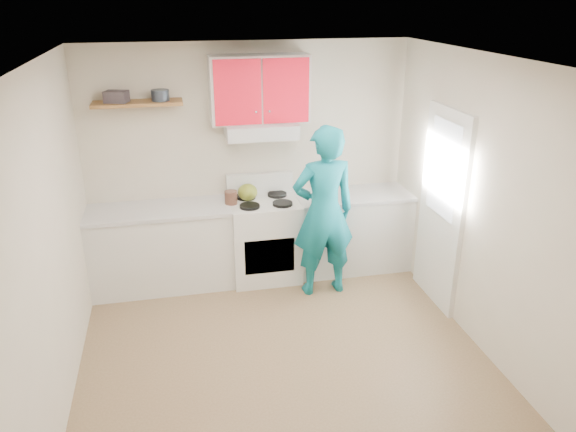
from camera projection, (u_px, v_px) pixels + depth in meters
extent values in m
plane|color=brown|center=(285.00, 357.00, 4.97)|extent=(3.80, 3.80, 0.00)
cube|color=white|center=(284.00, 61.00, 3.99)|extent=(3.60, 3.80, 0.04)
cube|color=beige|center=(250.00, 161.00, 6.20)|extent=(3.60, 0.04, 2.60)
cube|color=beige|center=(363.00, 371.00, 2.76)|extent=(3.60, 0.04, 2.60)
cube|color=beige|center=(50.00, 245.00, 4.12)|extent=(0.04, 3.80, 2.60)
cube|color=beige|center=(484.00, 208.00, 4.83)|extent=(0.04, 3.80, 2.60)
cube|color=white|center=(441.00, 209.00, 5.56)|extent=(0.05, 0.85, 2.05)
cube|color=white|center=(443.00, 169.00, 5.40)|extent=(0.01, 0.55, 0.95)
cube|color=silver|center=(162.00, 248.00, 6.04)|extent=(1.52, 0.60, 0.90)
cube|color=silver|center=(351.00, 231.00, 6.47)|extent=(1.32, 0.60, 0.90)
cube|color=white|center=(265.00, 239.00, 6.24)|extent=(0.76, 0.65, 0.92)
cube|color=silver|center=(261.00, 130.00, 5.87)|extent=(0.76, 0.44, 0.15)
cube|color=red|center=(259.00, 89.00, 5.76)|extent=(1.02, 0.33, 0.70)
cube|color=brown|center=(138.00, 103.00, 5.56)|extent=(0.90, 0.30, 0.04)
cube|color=#3E363E|center=(116.00, 97.00, 5.48)|extent=(0.26, 0.22, 0.11)
cylinder|color=#333D4C|center=(160.00, 95.00, 5.57)|extent=(0.21, 0.21, 0.11)
ellipsoid|color=olive|center=(248.00, 192.00, 6.07)|extent=(0.23, 0.23, 0.19)
cylinder|color=#4A2C20|center=(231.00, 198.00, 5.97)|extent=(0.14, 0.14, 0.17)
cube|color=olive|center=(336.00, 198.00, 6.18)|extent=(0.33, 0.28, 0.02)
cube|color=red|center=(384.00, 194.00, 6.35)|extent=(0.28, 0.23, 0.01)
imported|color=#0E7282|center=(324.00, 212.00, 5.74)|extent=(0.70, 0.48, 1.86)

